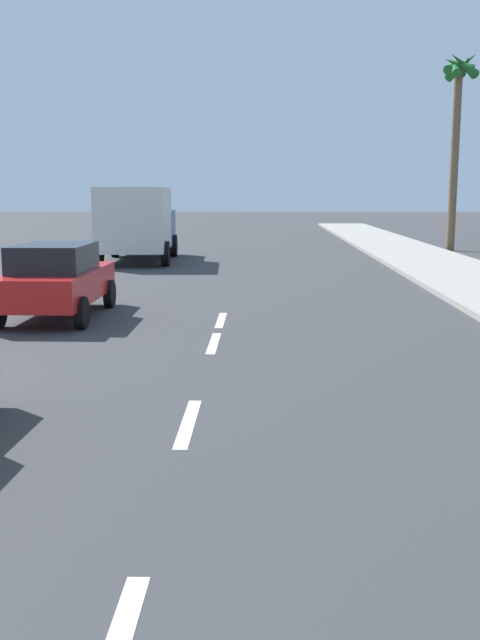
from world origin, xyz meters
name	(u,v)px	position (x,y,z in m)	size (l,w,h in m)	color
ground_plane	(225,307)	(0.00, 20.00, 0.00)	(160.00, 160.00, 0.00)	#38383A
lane_stripe_3	(188,423)	(0.00, 11.32, 0.00)	(0.16, 1.80, 0.01)	white
lane_stripe_4	(214,343)	(0.00, 15.83, 0.00)	(0.16, 1.80, 0.01)	white
lane_stripe_5	(221,320)	(0.00, 18.18, 0.00)	(0.16, 1.80, 0.01)	white
parked_car_red	(56,279)	(-3.50, 18.41, 0.84)	(1.84, 3.95, 1.57)	red
delivery_truck	(137,222)	(-3.90, 31.05, 1.50)	(2.89, 6.34, 2.80)	#23478C
palm_tree_distant	(458,101)	(9.42, 36.70, 6.56)	(1.82, 1.86, 8.76)	brown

